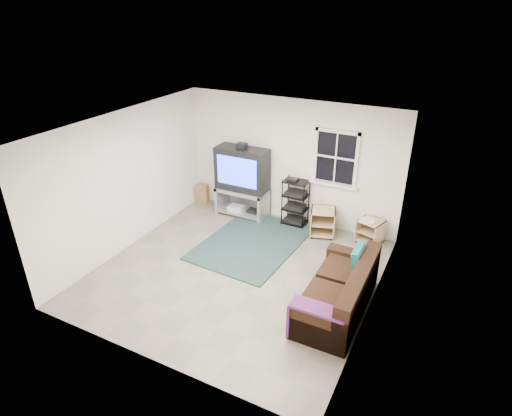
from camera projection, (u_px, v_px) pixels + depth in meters
The scene contains 8 objects.
room at pixel (335, 161), 8.31m from camera, with size 4.60×4.62×4.60m.
tv_unit at pixel (242, 176), 9.13m from camera, with size 1.12×0.56×1.64m.
av_rack at pixel (295, 205), 8.92m from camera, with size 0.51×0.37×1.02m.
side_table_left at pixel (323, 220), 8.61m from camera, with size 0.59×0.59×0.56m.
side_table_right at pixel (371, 229), 8.34m from camera, with size 0.54×0.54×0.50m.
sofa at pixel (339, 294), 6.48m from camera, with size 0.85×1.91×0.87m.
shag_rug at pixel (252, 243), 8.39m from camera, with size 1.71×2.35×0.03m, color black.
paper_bag at pixel (202, 193), 10.04m from camera, with size 0.29×0.19×0.42m, color #A17548.
Camera 1 is at (3.13, -5.43, 4.35)m, focal length 30.00 mm.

